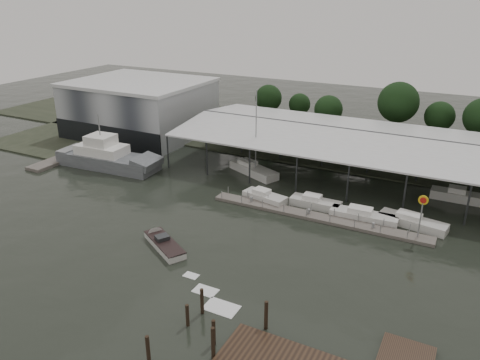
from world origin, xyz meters
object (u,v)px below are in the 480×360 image
at_px(shell_fuel_sign, 422,209).
at_px(white_sailboat, 253,170).
at_px(speedboat_underway, 162,242).
at_px(grey_trawler, 108,158).

bearing_deg(shell_fuel_sign, white_sailboat, 158.28).
relative_size(shell_fuel_sign, speedboat_underway, 0.33).
height_order(grey_trawler, white_sailboat, white_sailboat).
bearing_deg(grey_trawler, shell_fuel_sign, -6.39).
bearing_deg(white_sailboat, grey_trawler, -135.62).
distance_m(shell_fuel_sign, grey_trawler, 47.74).
distance_m(grey_trawler, white_sailboat, 23.31).
bearing_deg(speedboat_underway, grey_trawler, -5.86).
xyz_separation_m(shell_fuel_sign, grey_trawler, (-47.63, 2.26, -2.35)).
relative_size(shell_fuel_sign, white_sailboat, 0.41).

